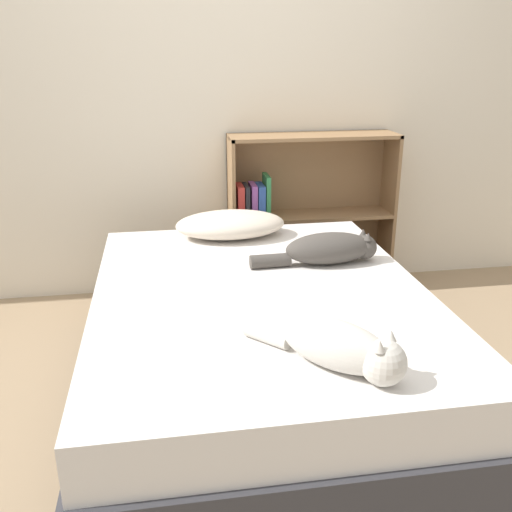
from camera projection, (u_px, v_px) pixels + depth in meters
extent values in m
plane|color=#997F60|center=(261.00, 396.00, 2.50)|extent=(8.00, 8.00, 0.00)
cube|color=silver|center=(223.00, 81.00, 3.25)|extent=(8.00, 0.06, 2.50)
cube|color=#333338|center=(261.00, 365.00, 2.44)|extent=(1.39, 1.81, 0.31)
cube|color=silver|center=(261.00, 312.00, 2.36)|extent=(1.35, 1.75, 0.19)
ellipsoid|color=beige|center=(230.00, 224.00, 2.95)|extent=(0.56, 0.33, 0.13)
ellipsoid|color=beige|center=(335.00, 344.00, 1.75)|extent=(0.38, 0.38, 0.15)
sphere|color=beige|center=(383.00, 363.00, 1.66)|extent=(0.14, 0.14, 0.14)
cone|color=beige|center=(391.00, 335.00, 1.66)|extent=(0.04, 0.04, 0.03)
cone|color=beige|center=(379.00, 346.00, 1.61)|extent=(0.04, 0.04, 0.03)
cylinder|color=beige|center=(268.00, 335.00, 1.91)|extent=(0.16, 0.16, 0.06)
ellipsoid|color=#47423D|center=(329.00, 248.00, 2.59)|extent=(0.41, 0.19, 0.14)
sphere|color=#47423D|center=(365.00, 247.00, 2.62)|extent=(0.11, 0.11, 0.11)
cone|color=#47423D|center=(363.00, 232.00, 2.63)|extent=(0.04, 0.04, 0.03)
cone|color=#47423D|center=(368.00, 237.00, 2.57)|extent=(0.04, 0.04, 0.03)
cylinder|color=#47423D|center=(270.00, 261.00, 2.55)|extent=(0.18, 0.07, 0.06)
cube|color=#8E6B47|center=(232.00, 219.00, 3.37)|extent=(0.02, 0.26, 0.96)
cube|color=#8E6B47|center=(387.00, 211.00, 3.51)|extent=(0.02, 0.26, 0.96)
cube|color=#8E6B47|center=(309.00, 286.00, 3.60)|extent=(0.99, 0.26, 0.02)
cube|color=#8E6B47|center=(314.00, 136.00, 3.28)|extent=(0.99, 0.26, 0.02)
cube|color=#8E6B47|center=(311.00, 215.00, 3.44)|extent=(0.95, 0.26, 0.02)
cube|color=#8E6B47|center=(306.00, 209.00, 3.55)|extent=(0.99, 0.02, 0.96)
cube|color=#B7332D|center=(240.00, 202.00, 3.30)|extent=(0.04, 0.16, 0.20)
cube|color=#232328|center=(246.00, 202.00, 3.30)|extent=(0.02, 0.16, 0.20)
cube|color=#8C4C99|center=(253.00, 201.00, 3.31)|extent=(0.03, 0.16, 0.20)
cube|color=#2D519E|center=(260.00, 201.00, 3.32)|extent=(0.04, 0.16, 0.20)
cube|color=#337F47|center=(266.00, 196.00, 3.31)|extent=(0.02, 0.16, 0.25)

